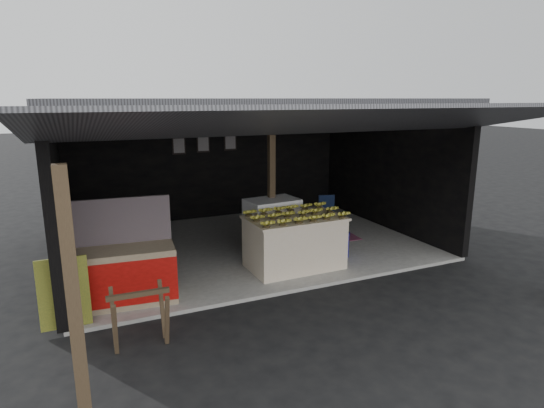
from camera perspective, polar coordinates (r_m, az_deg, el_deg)
name	(u,v)px	position (r m, az deg, el deg)	size (l,w,h in m)	color
ground	(302,291)	(7.44, 3.84, -10.88)	(80.00, 80.00, 0.00)	black
concrete_slab	(247,245)	(9.56, -3.19, -5.13)	(7.00, 5.00, 0.06)	gray
shophouse	(240,144)	(9.42, -4.04, 7.49)	(7.40, 7.29, 3.02)	black
banana_table	(294,242)	(8.11, 2.83, -4.80)	(1.70, 1.06, 0.93)	silver
banana_pile	(295,212)	(7.96, 2.87, -0.99)	(1.56, 0.93, 0.18)	gold
white_crate	(272,227)	(8.79, 0.02, -2.84)	(1.04, 0.76, 1.08)	white
neighbor_stall	(123,273)	(7.10, -18.15, -8.19)	(1.54, 0.80, 1.53)	#998466
green_signboard	(64,293)	(6.65, -24.66, -10.12)	(0.63, 0.04, 0.95)	black
sawhorse	(139,312)	(5.96, -16.30, -12.92)	(0.75, 0.66, 0.73)	#483724
water_barrel	(341,245)	(8.81, 8.66, -5.13)	(0.30, 0.30, 0.45)	#0D0B7D
plastic_chair	(327,210)	(10.49, 6.95, -0.73)	(0.46, 0.46, 0.79)	black
magenta_rug	(321,236)	(10.04, 6.15, -4.07)	(1.50, 1.00, 0.01)	maroon
picture_frames	(204,144)	(11.35, -8.47, 7.49)	(1.62, 0.04, 0.46)	black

